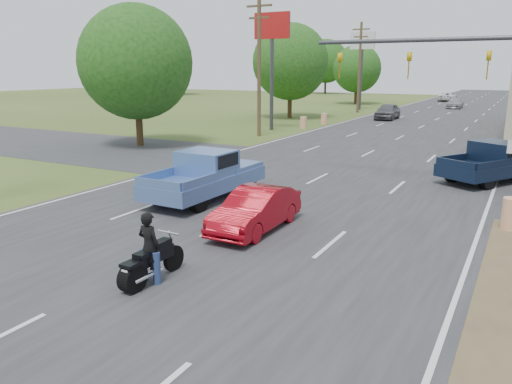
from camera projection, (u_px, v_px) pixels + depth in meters
The scene contains 23 objects.
main_road at pixel (421, 127), 43.09m from camera, with size 15.00×180.00×0.02m, color #2D2D30.
cross_road at pixel (333, 171), 24.35m from camera, with size 120.00×10.00×0.02m, color #2D2D30.
utility_pole_5 at pixel (259, 63), 36.03m from camera, with size 2.00×0.28×10.00m.
utility_pole_6 at pixel (360, 65), 56.47m from camera, with size 2.00×0.28×10.00m.
tree_0 at pixel (136, 63), 31.32m from camera, with size 7.14×7.14×8.84m.
tree_1 at pixel (290, 62), 49.76m from camera, with size 7.56×7.56×9.36m.
tree_2 at pixel (357, 69), 70.67m from camera, with size 6.72×6.72×8.32m.
tree_4 at pixel (168, 59), 96.91m from camera, with size 9.24×9.24×11.44m.
tree_6 at pixel (326, 61), 102.37m from camera, with size 8.82×8.82×10.92m.
barrel_0 at pixel (511, 214), 15.39m from camera, with size 0.56×0.56×1.00m, color orange.
barrel_2 at pixel (303, 123), 41.82m from camera, with size 0.56×0.56×1.00m, color orange.
barrel_3 at pixel (324, 119), 45.09m from camera, with size 0.56×0.56×1.00m, color orange.
pole_sign_left_near at pixel (272, 39), 39.46m from camera, with size 3.00×0.35×9.20m.
pole_sign_left_far at pixel (362, 50), 59.90m from camera, with size 3.00×0.35×9.20m.
signal_mast at pixel (469, 70), 19.64m from camera, with size 9.12×0.40×7.00m.
red_convertible at pixel (256, 210), 15.28m from camera, with size 1.37×3.92×1.29m, color maroon.
motorcycle at pixel (149, 264), 11.48m from camera, with size 0.64×2.08×1.06m.
rider at pixel (149, 250), 11.44m from camera, with size 0.59×0.39×1.61m, color black.
blue_pickup at pixel (207, 174), 19.13m from camera, with size 2.26×5.61×1.85m.
navy_pickup at pixel (496, 161), 22.00m from camera, with size 4.48×5.64×1.77m.
distant_car_grey at pixel (388, 111), 49.45m from camera, with size 1.86×4.62×1.57m, color #58575C.
distant_car_silver at pixel (455, 103), 63.78m from camera, with size 1.84×4.53×1.31m, color #9D9DA1.
distant_car_white at pixel (447, 97), 77.90m from camera, with size 2.32×5.03×1.40m, color white.
Camera 1 is at (8.17, -4.76, 4.83)m, focal length 35.00 mm.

